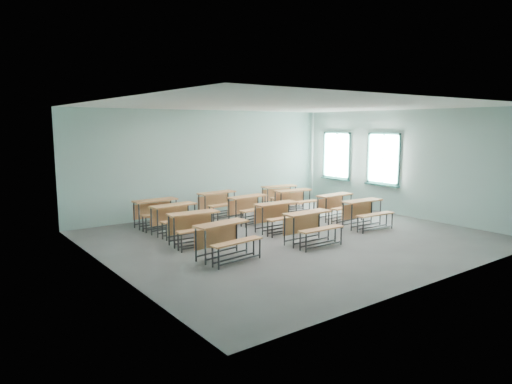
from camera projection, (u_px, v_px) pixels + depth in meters
room at (294, 172)px, 11.14m from camera, size 9.04×8.04×3.24m
desk_unit_r0c0 at (225, 235)px, 9.36m from camera, size 1.28×0.94×0.75m
desk_unit_r0c1 at (310, 223)px, 10.52m from camera, size 1.20×0.81×0.75m
desk_unit_r0c2 at (365, 210)px, 12.20m from camera, size 1.23×0.86×0.75m
desk_unit_r1c0 at (196, 223)px, 10.48m from camera, size 1.25×0.89×0.75m
desk_unit_r1c1 at (279, 213)px, 11.77m from camera, size 1.22×0.84×0.75m
desk_unit_r1c2 at (338, 203)px, 13.22m from camera, size 1.23×0.86×0.75m
desk_unit_r2c0 at (176, 214)px, 11.53m from camera, size 1.25×0.90×0.75m
desk_unit_r2c1 at (250, 205)px, 12.92m from camera, size 1.25×0.90×0.75m
desk_unit_r2c2 at (295, 198)px, 14.13m from camera, size 1.26×0.91×0.75m
desk_unit_r3c0 at (157, 209)px, 12.30m from camera, size 1.21×0.83×0.75m
desk_unit_r3c1 at (219, 200)px, 13.70m from camera, size 1.25×0.89×0.75m
desk_unit_r3c2 at (281, 193)px, 15.10m from camera, size 1.28×0.94×0.75m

